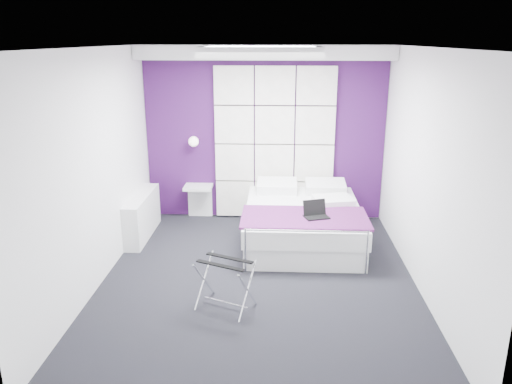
{
  "coord_description": "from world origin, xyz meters",
  "views": [
    {
      "loc": [
        0.22,
        -5.21,
        2.69
      ],
      "look_at": [
        -0.04,
        0.35,
        0.97
      ],
      "focal_mm": 35.0,
      "sensor_mm": 36.0,
      "label": 1
    }
  ],
  "objects_px": {
    "wall_lamp": "(194,141)",
    "laptop": "(316,213)",
    "bed": "(302,222)",
    "radiator": "(142,216)",
    "nightstand": "(198,187)",
    "luggage_rack": "(225,284)"
  },
  "relations": [
    {
      "from": "laptop",
      "to": "bed",
      "type": "bearing_deg",
      "value": 88.84
    },
    {
      "from": "bed",
      "to": "luggage_rack",
      "type": "xyz_separation_m",
      "value": [
        -0.87,
        -1.79,
        -0.02
      ]
    },
    {
      "from": "radiator",
      "to": "bed",
      "type": "height_order",
      "value": "bed"
    },
    {
      "from": "wall_lamp",
      "to": "radiator",
      "type": "xyz_separation_m",
      "value": [
        -0.64,
        -0.76,
        -0.92
      ]
    },
    {
      "from": "laptop",
      "to": "nightstand",
      "type": "bearing_deg",
      "value": 123.96
    },
    {
      "from": "bed",
      "to": "nightstand",
      "type": "bearing_deg",
      "value": 151.66
    },
    {
      "from": "radiator",
      "to": "luggage_rack",
      "type": "bearing_deg",
      "value": -54.29
    },
    {
      "from": "nightstand",
      "to": "luggage_rack",
      "type": "relative_size",
      "value": 0.78
    },
    {
      "from": "wall_lamp",
      "to": "bed",
      "type": "bearing_deg",
      "value": -28.77
    },
    {
      "from": "radiator",
      "to": "bed",
      "type": "xyz_separation_m",
      "value": [
        2.24,
        -0.12,
        -0.02
      ]
    },
    {
      "from": "wall_lamp",
      "to": "luggage_rack",
      "type": "xyz_separation_m",
      "value": [
        0.74,
        -2.67,
        -0.96
      ]
    },
    {
      "from": "bed",
      "to": "radiator",
      "type": "bearing_deg",
      "value": 176.95
    },
    {
      "from": "nightstand",
      "to": "radiator",
      "type": "bearing_deg",
      "value": -133.59
    },
    {
      "from": "nightstand",
      "to": "luggage_rack",
      "type": "bearing_deg",
      "value": -75.31
    },
    {
      "from": "wall_lamp",
      "to": "luggage_rack",
      "type": "height_order",
      "value": "wall_lamp"
    },
    {
      "from": "wall_lamp",
      "to": "bed",
      "type": "relative_size",
      "value": 0.08
    },
    {
      "from": "radiator",
      "to": "nightstand",
      "type": "distance_m",
      "value": 1.02
    },
    {
      "from": "radiator",
      "to": "laptop",
      "type": "distance_m",
      "value": 2.48
    },
    {
      "from": "nightstand",
      "to": "laptop",
      "type": "xyz_separation_m",
      "value": [
        1.7,
        -1.31,
        0.08
      ]
    },
    {
      "from": "luggage_rack",
      "to": "laptop",
      "type": "distance_m",
      "value": 1.7
    },
    {
      "from": "luggage_rack",
      "to": "laptop",
      "type": "xyz_separation_m",
      "value": [
        1.01,
        1.33,
        0.33
      ]
    },
    {
      "from": "wall_lamp",
      "to": "laptop",
      "type": "bearing_deg",
      "value": -37.63
    }
  ]
}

